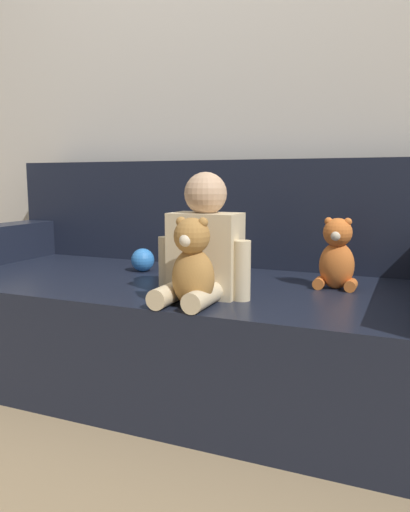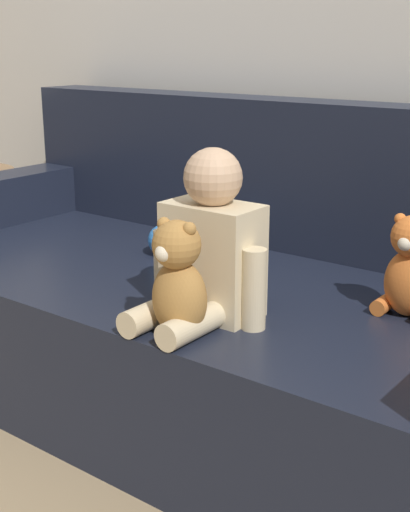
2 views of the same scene
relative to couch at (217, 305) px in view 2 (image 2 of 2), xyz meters
name	(u,v)px [view 2 (image 2 of 2)]	position (x,y,z in m)	size (l,w,h in m)	color
ground_plane	(204,400)	(0.00, -0.06, -0.30)	(12.00, 12.00, 0.00)	#9E8460
couch	(217,305)	(0.00, 0.00, 0.00)	(2.06, 0.97, 0.88)	black
person_baby	(208,252)	(0.21, -0.32, 0.28)	(0.33, 0.32, 0.41)	beige
teddy_bear_brown	(178,280)	(0.24, -0.47, 0.26)	(0.13, 0.13, 0.28)	#AD7A3D
plush_toy_side	(410,270)	(0.60, -0.03, 0.24)	(0.15, 0.12, 0.25)	orange
toy_ball	(163,240)	(-0.20, -0.01, 0.17)	(0.10, 0.10, 0.10)	#337FDB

